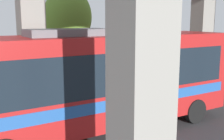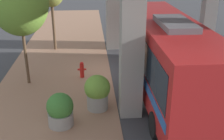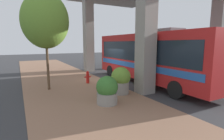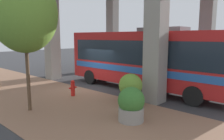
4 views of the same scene
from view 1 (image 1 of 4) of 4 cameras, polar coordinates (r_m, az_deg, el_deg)
name	(u,v)px [view 1 (image 1 of 4)]	position (r m, az deg, el deg)	size (l,w,h in m)	color
ground_plane	(125,104)	(14.19, 2.72, -6.91)	(80.00, 80.00, 0.00)	#38383A
sidewalk_strip	(97,91)	(16.67, -2.97, -4.26)	(6.00, 40.00, 0.02)	#936B51
bus	(97,77)	(10.26, -3.04, -1.51)	(2.70, 11.01, 3.87)	#B21E1E
fire_hydrant	(98,90)	(15.10, -2.78, -4.00)	(0.48, 0.23, 0.93)	red
planter_front	(3,94)	(14.29, -21.26, -4.65)	(1.06, 1.06, 1.40)	gray
planter_middle	(37,95)	(13.06, -14.99, -4.97)	(1.13, 1.13, 1.60)	gray
street_tree_near	(153,21)	(19.25, 8.35, 9.90)	(1.82, 1.82, 5.24)	brown
street_tree_far	(68,17)	(17.00, -8.99, 10.59)	(2.83, 2.83, 6.02)	brown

